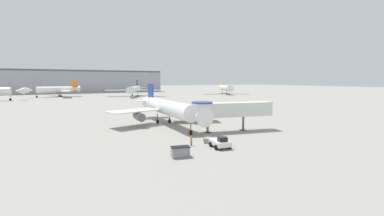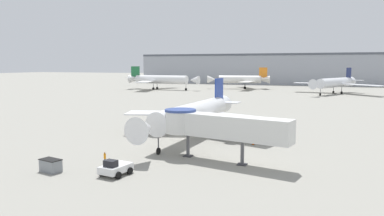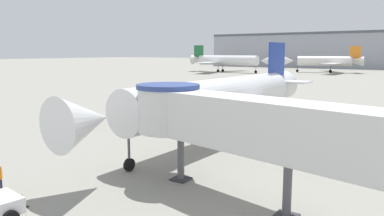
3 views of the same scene
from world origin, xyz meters
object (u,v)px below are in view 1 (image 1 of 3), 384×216
object	(u,v)px
background_jet_orange_tail	(57,89)
jet_bridge	(227,110)
main_airplane	(167,108)
service_container_gray	(180,152)
ground_crew_marshaller	(191,140)
background_jet_gold_tail	(225,88)
background_jet_navy_tail	(134,89)
pushback_tug_white	(220,143)
traffic_cone_starboard_wing	(209,121)
traffic_cone_near_nose	(211,142)

from	to	relation	value
background_jet_orange_tail	jet_bridge	bearing A→B (deg)	-3.70
main_airplane	service_container_gray	size ratio (longest dim) A/B	12.17
ground_crew_marshaller	background_jet_orange_tail	xyz separation A→B (m)	(-17.45, 142.40, 3.64)
jet_bridge	background_jet_gold_tail	size ratio (longest dim) A/B	0.50
ground_crew_marshaller	background_jet_navy_tail	bearing A→B (deg)	-64.20
jet_bridge	service_container_gray	bearing A→B (deg)	-132.49
pushback_tug_white	service_container_gray	xyz separation A→B (m)	(-7.46, -1.42, -0.08)
traffic_cone_starboard_wing	background_jet_gold_tail	world-z (taller)	background_jet_gold_tail
pushback_tug_white	background_jet_gold_tail	bearing A→B (deg)	61.95
traffic_cone_starboard_wing	background_jet_navy_tail	world-z (taller)	background_jet_navy_tail
traffic_cone_starboard_wing	jet_bridge	bearing A→B (deg)	-103.61
pushback_tug_white	background_jet_navy_tail	world-z (taller)	background_jet_navy_tail
traffic_cone_near_nose	background_jet_navy_tail	xyz separation A→B (m)	(22.38, 124.39, 4.23)
main_airplane	ground_crew_marshaller	distance (m)	20.22
background_jet_navy_tail	background_jet_orange_tail	distance (m)	46.88
service_container_gray	background_jet_gold_tail	distance (m)	156.13
traffic_cone_starboard_wing	traffic_cone_near_nose	world-z (taller)	traffic_cone_near_nose
jet_bridge	background_jet_gold_tail	xyz separation A→B (m)	(79.82, 112.26, 0.17)
jet_bridge	traffic_cone_starboard_wing	size ratio (longest dim) A/B	22.45
ground_crew_marshaller	background_jet_navy_tail	world-z (taller)	background_jet_navy_tail
traffic_cone_starboard_wing	traffic_cone_near_nose	distance (m)	21.23
main_airplane	background_jet_orange_tail	world-z (taller)	background_jet_orange_tail
traffic_cone_near_nose	background_jet_gold_tail	bearing A→B (deg)	53.60
jet_bridge	background_jet_orange_tail	xyz separation A→B (m)	(-29.02, 135.67, 0.13)
jet_bridge	pushback_tug_white	distance (m)	13.27
traffic_cone_starboard_wing	ground_crew_marshaller	size ratio (longest dim) A/B	0.47
pushback_tug_white	background_jet_gold_tail	size ratio (longest dim) A/B	0.11
traffic_cone_near_nose	traffic_cone_starboard_wing	bearing A→B (deg)	58.78
pushback_tug_white	service_container_gray	world-z (taller)	pushback_tug_white
pushback_tug_white	ground_crew_marshaller	bearing A→B (deg)	145.49
pushback_tug_white	service_container_gray	size ratio (longest dim) A/B	1.38
jet_bridge	traffic_cone_near_nose	world-z (taller)	jet_bridge
background_jet_navy_tail	background_jet_orange_tail	xyz separation A→B (m)	(-43.01, 18.65, -0.04)
main_airplane	service_container_gray	distance (m)	25.62
traffic_cone_starboard_wing	traffic_cone_near_nose	xyz separation A→B (m)	(-11.00, -18.16, 0.02)
ground_crew_marshaller	background_jet_gold_tail	distance (m)	150.08
main_airplane	jet_bridge	distance (m)	14.89
pushback_tug_white	background_jet_navy_tail	xyz separation A→B (m)	(22.16, 126.83, 3.80)
jet_bridge	service_container_gray	distance (m)	19.60
jet_bridge	background_jet_orange_tail	world-z (taller)	background_jet_orange_tail
traffic_cone_near_nose	background_jet_orange_tail	bearing A→B (deg)	98.20
background_jet_navy_tail	ground_crew_marshaller	bearing A→B (deg)	-77.18
main_airplane	background_jet_gold_tail	size ratio (longest dim) A/B	0.99
pushback_tug_white	ground_crew_marshaller	xyz separation A→B (m)	(-3.39, 3.08, 0.12)
traffic_cone_starboard_wing	background_jet_orange_tail	xyz separation A→B (m)	(-31.63, 124.88, 4.21)
pushback_tug_white	background_jet_gold_tail	world-z (taller)	background_jet_gold_tail
main_airplane	traffic_cone_starboard_wing	bearing A→B (deg)	-9.54
main_airplane	background_jet_navy_tail	size ratio (longest dim) A/B	0.95
jet_bridge	traffic_cone_near_nose	distance (m)	11.88
service_container_gray	ground_crew_marshaller	size ratio (longest dim) A/B	1.70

